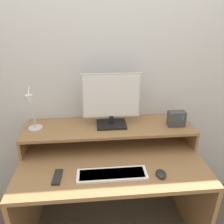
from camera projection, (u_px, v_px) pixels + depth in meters
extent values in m
cube|color=silver|center=(107.00, 72.00, 1.75)|extent=(6.00, 0.05, 2.50)
cube|color=olive|center=(112.00, 160.00, 1.62)|extent=(1.33, 0.74, 0.03)
cube|color=olive|center=(29.00, 201.00, 1.71)|extent=(0.03, 0.74, 0.67)
cube|color=olive|center=(189.00, 190.00, 1.82)|extent=(0.03, 0.74, 0.67)
cube|color=olive|center=(26.00, 140.00, 1.71)|extent=(0.02, 0.35, 0.14)
cube|color=olive|center=(188.00, 133.00, 1.82)|extent=(0.02, 0.35, 0.14)
cube|color=olive|center=(109.00, 127.00, 1.73)|extent=(1.33, 0.35, 0.02)
cube|color=black|center=(111.00, 124.00, 1.73)|extent=(0.23, 0.17, 0.02)
cylinder|color=black|center=(111.00, 119.00, 1.72)|extent=(0.04, 0.04, 0.07)
cube|color=#B7B7BC|center=(111.00, 96.00, 1.64)|extent=(0.44, 0.02, 0.35)
cube|color=silver|center=(111.00, 96.00, 1.63)|extent=(0.42, 0.01, 0.32)
cylinder|color=silver|center=(36.00, 128.00, 1.69)|extent=(0.11, 0.11, 0.01)
cylinder|color=silver|center=(32.00, 108.00, 1.62)|extent=(0.01, 0.01, 0.33)
cylinder|color=silver|center=(29.00, 91.00, 1.47)|extent=(0.05, 0.18, 0.01)
cylinder|color=silver|center=(29.00, 99.00, 1.41)|extent=(0.05, 0.05, 0.05)
cube|color=#3D3D42|center=(176.00, 119.00, 1.71)|extent=(0.13, 0.07, 0.12)
cube|color=#1972F2|center=(183.00, 118.00, 1.67)|extent=(0.01, 0.00, 0.04)
cube|color=white|center=(112.00, 175.00, 1.44)|extent=(0.46, 0.13, 0.02)
cube|color=silver|center=(112.00, 174.00, 1.43)|extent=(0.43, 0.11, 0.01)
ellipsoid|color=black|center=(161.00, 174.00, 1.43)|extent=(0.07, 0.09, 0.03)
cube|color=black|center=(57.00, 177.00, 1.42)|extent=(0.06, 0.14, 0.02)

